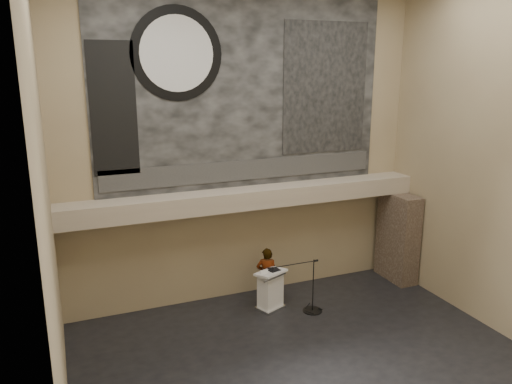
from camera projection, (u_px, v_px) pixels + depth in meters
name	position (u px, v px, depth m)	size (l,w,h in m)	color
floor	(311.00, 366.00, 11.00)	(10.00, 10.00, 0.00)	black
wall_back	(245.00, 148.00, 13.54)	(10.00, 0.02, 8.50)	#8F7B5B
wall_front	(469.00, 241.00, 6.36)	(10.00, 0.02, 8.50)	#8F7B5B
wall_left	(46.00, 203.00, 8.12)	(0.02, 8.00, 8.50)	#8F7B5B
wall_right	(503.00, 160.00, 11.77)	(0.02, 8.00, 8.50)	#8F7B5B
soffit	(250.00, 198.00, 13.50)	(10.00, 0.80, 0.50)	#9F907B
sprinkler_left	(194.00, 214.00, 12.94)	(0.04, 0.04, 0.06)	#B2893D
sprinkler_right	(313.00, 201.00, 14.22)	(0.04, 0.04, 0.06)	#B2893D
banner	(245.00, 94.00, 13.15)	(8.00, 0.05, 5.00)	black
banner_text_strip	(246.00, 170.00, 13.62)	(7.76, 0.02, 0.55)	#2D2D2D
banner_clock_rim	(177.00, 54.00, 12.21)	(2.30, 2.30, 0.02)	black
banner_clock_face	(177.00, 54.00, 12.19)	(1.84, 1.84, 0.02)	silver
banner_building_print	(325.00, 88.00, 13.97)	(2.60, 0.02, 3.60)	black
banner_brick_print	(113.00, 109.00, 11.95)	(1.10, 0.02, 3.20)	black
stone_pier	(398.00, 237.00, 15.19)	(0.60, 1.40, 2.70)	#3F3126
lectern	(270.00, 290.00, 13.43)	(0.92, 0.80, 1.14)	silver
binder	(275.00, 270.00, 13.30)	(0.28, 0.23, 0.04)	black
papers	(265.00, 272.00, 13.21)	(0.20, 0.28, 0.01)	white
speaker_person	(267.00, 275.00, 13.80)	(0.58, 0.38, 1.58)	silver
mic_stand	(311.00, 303.00, 13.36)	(1.58, 0.52, 1.48)	black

